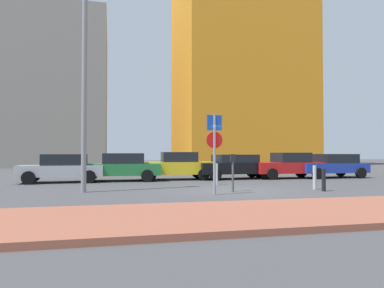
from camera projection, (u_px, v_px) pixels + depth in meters
The scene contains 16 objects.
ground_plane at pixel (233, 191), 13.99m from camera, with size 120.00×120.00×0.00m, color #424244.
sidewalk_brick at pixel (311, 212), 8.58m from camera, with size 40.00×3.69×0.14m, color #93513D.
parked_car_silver at pixel (62, 168), 18.00m from camera, with size 4.17×2.13×1.44m.
parked_car_green at pixel (120, 167), 18.92m from camera, with size 4.52×2.29×1.49m.
parked_car_yellow at pixel (176, 166), 19.91m from camera, with size 4.36×2.18×1.55m.
parked_car_black at pixel (235, 166), 20.49m from camera, with size 4.66×2.31×1.41m.
parked_car_red at pixel (289, 165), 20.97m from camera, with size 4.28×1.98×1.52m.
parked_car_blue at pixel (331, 165), 21.48m from camera, with size 4.28×2.11×1.44m.
parking_sign_post at pixel (214, 144), 12.68m from camera, with size 0.60×0.10×2.90m.
parking_meter at pixel (233, 167), 13.73m from camera, with size 0.18×0.14×1.46m.
street_lamp at pixel (85, 64), 13.59m from camera, with size 0.70×0.36×8.59m.
traffic_bollard_near at pixel (217, 174), 16.56m from camera, with size 0.13×0.13×1.01m, color #B7B7BC.
traffic_bollard_mid at pixel (324, 180), 13.87m from camera, with size 0.15×0.15×0.90m, color black.
traffic_bollard_far at pixel (315, 177), 14.59m from camera, with size 0.14×0.14×0.99m, color #B7B7BC.
building_colorful_midrise at pixel (240, 52), 45.08m from camera, with size 15.56×12.54×28.76m, color orange.
building_under_construction at pixel (43, 94), 43.11m from camera, with size 15.22×15.68×17.49m, color gray.
Camera 1 is at (-4.78, -13.30, 1.50)m, focal length 33.03 mm.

